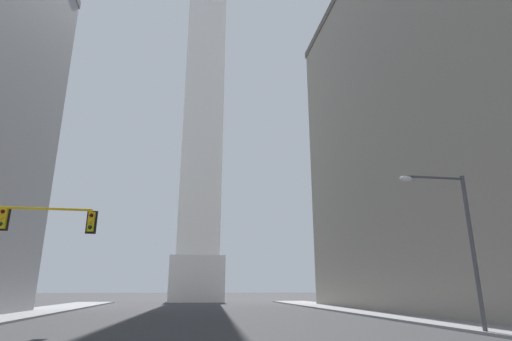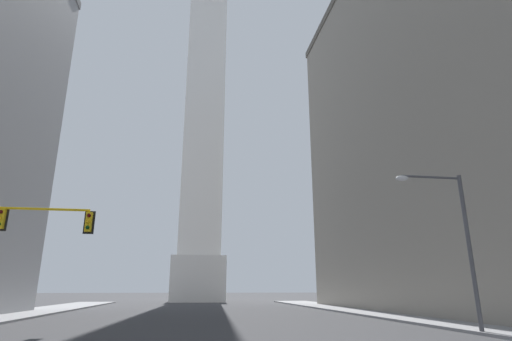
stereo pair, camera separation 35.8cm
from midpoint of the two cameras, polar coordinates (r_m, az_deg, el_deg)
name	(u,v)px [view 1 (the left image)]	position (r m, az deg, el deg)	size (l,w,h in m)	color
sidewalk_right	(437,320)	(28.84, 24.16, -18.95)	(5.00, 77.43, 0.15)	gray
obelisk	(204,88)	(74.30, -7.54, 11.59)	(8.31, 8.31, 76.90)	silver
traffic_light_mid_left	(28,234)	(25.55, -30.11, -7.80)	(5.40, 0.51, 6.39)	yellow
street_lamp	(458,231)	(21.50, 26.52, -7.68)	(3.48, 0.36, 7.38)	#4C4C51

